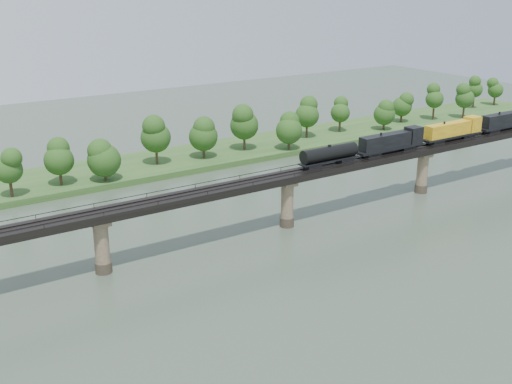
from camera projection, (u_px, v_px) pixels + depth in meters
ground at (389, 280)px, 110.59m from camera, size 400.00×400.00×0.00m
far_bank at (170, 162)px, 177.55m from camera, size 300.00×24.00×1.60m
bridge at (287, 202)px, 132.56m from camera, size 236.00×30.00×11.50m
bridge_superstructure at (288, 172)px, 130.52m from camera, size 220.00×4.90×0.75m
far_treeline at (148, 141)px, 167.16m from camera, size 289.06×17.54×13.60m
freight_train at (433, 135)px, 151.93m from camera, size 75.80×2.95×5.22m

